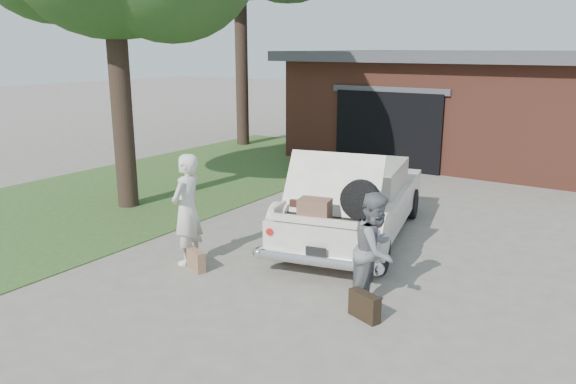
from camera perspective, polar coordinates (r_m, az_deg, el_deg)
The scene contains 8 objects.
ground at distance 9.08m, azimuth -2.11°, elevation -7.53°, with size 90.00×90.00×0.00m, color gray.
grass_strip at distance 14.72m, azimuth -12.77°, elevation 0.79°, with size 6.00×16.00×0.02m, color #2D4C1E.
house at distance 18.80m, azimuth 21.55°, elevation 8.19°, with size 12.80×7.80×3.30m.
sedan at distance 10.29m, azimuth 6.80°, elevation -0.89°, with size 2.81×4.98×1.79m.
woman_left at distance 9.08m, azimuth -10.23°, elevation -1.75°, with size 0.66×0.43×1.80m, color silver.
woman_right at distance 7.58m, azimuth 8.85°, elevation -5.85°, with size 0.77×0.60×1.58m, color slate.
suitcase_left at distance 8.99m, azimuth -9.33°, elevation -6.85°, with size 0.42×0.13×0.32m, color #946A4B.
suitcase_right at distance 7.42m, azimuth 7.77°, elevation -11.39°, with size 0.46×0.15×0.36m, color black.
Camera 1 is at (4.93, -6.82, 3.40)m, focal length 35.00 mm.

